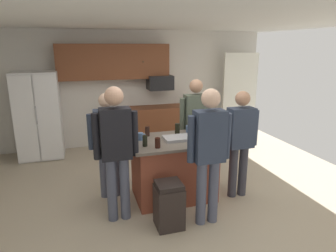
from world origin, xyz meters
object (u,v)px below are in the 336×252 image
Objects in this scene: refrigerator at (39,115)px; person_guest_by_door at (240,138)px; person_host_foreground at (195,121)px; serving_tray at (179,138)px; person_elder_center at (108,139)px; glass_dark_ale at (177,129)px; tumbler_amber at (147,131)px; mug_blue_stoneware at (141,136)px; kitchen_island at (174,168)px; glass_short_whisky at (197,139)px; glass_stout_tall at (145,141)px; glass_pilsner at (158,143)px; mug_ceramic_white at (189,129)px; trash_bin at (169,205)px; microwave_over_range at (160,83)px; person_guest_left at (116,145)px; person_guest_right at (209,148)px.

person_guest_by_door is (3.07, -2.68, 0.06)m from refrigerator.
serving_tray is (-0.53, -0.67, -0.05)m from person_host_foreground.
glass_dark_ale is (1.07, -0.04, 0.08)m from person_elder_center.
tumbler_amber is 0.22m from mug_blue_stoneware.
glass_dark_ale reaches higher than kitchen_island.
person_host_foreground is at bearing 69.18° from glass_short_whisky.
person_guest_by_door is at bearing -14.32° from mug_blue_stoneware.
kitchen_island is 0.73m from glass_stout_tall.
kitchen_island is at bearing 131.04° from glass_short_whisky.
glass_stout_tall reaches higher than glass_short_whisky.
person_guest_by_door is 1.43m from glass_stout_tall.
tumbler_amber is 1.05× the size of glass_pilsner.
glass_pilsner is 0.88m from mug_ceramic_white.
mug_ceramic_white and mug_blue_stoneware have the same top height.
mug_blue_stoneware is (-0.15, 0.40, -0.02)m from glass_pilsner.
kitchen_island is at bearing -13.49° from mug_blue_stoneware.
trash_bin is at bearing -112.17° from kitchen_island.
mug_ceramic_white is at bearing 80.14° from glass_short_whisky.
refrigerator is 1.35× the size of kitchen_island.
person_elder_center is at bearing -60.99° from refrigerator.
person_elder_center is at bearing 157.81° from mug_blue_stoneware.
trash_bin is (-0.78, -3.28, -1.15)m from microwave_over_range.
person_guest_left is 11.65× the size of glass_stout_tall.
trash_bin is (-0.89, -1.38, -0.69)m from person_host_foreground.
tumbler_amber is 0.68m from mug_ceramic_white.
tumbler_amber is (-0.82, -2.27, -0.45)m from microwave_over_range.
microwave_over_range is at bearing 74.09° from glass_pilsner.
person_host_foreground reaches higher than tumbler_amber.
microwave_over_range is at bearing 70.11° from tumbler_amber.
person_guest_by_door is at bearing -80.55° from microwave_over_range.
microwave_over_range reaches higher than person_elder_center.
person_elder_center reaches higher than glass_stout_tall.
person_guest_right is 10.84× the size of glass_dark_ale.
kitchen_island is 0.68m from mug_ceramic_white.
serving_tray is at bearing 62.62° from trash_bin.
refrigerator is 13.82× the size of mug_ceramic_white.
kitchen_island is at bearing -118.29° from glass_dark_ale.
serving_tray is at bearing -4.61° from person_guest_right.
person_elder_center is 11.54× the size of glass_pilsner.
glass_pilsner is at bearing -88.99° from tumbler_amber.
glass_stout_tall is 0.72m from glass_short_whisky.
person_guest_right is 0.73m from glass_pilsner.
trash_bin is at bearing -40.64° from person_elder_center.
person_guest_right is at bearing -43.34° from glass_pilsner.
person_guest_right is 12.72× the size of glass_pilsner.
person_guest_right reaches higher than tumbler_amber.
serving_tray is (0.96, 0.35, -0.10)m from person_guest_left.
glass_pilsner reaches higher than mug_blue_stoneware.
person_guest_right is at bearing -97.38° from mug_ceramic_white.
person_elder_center is 2.64× the size of trash_bin.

